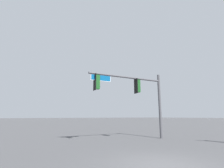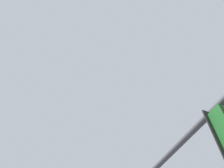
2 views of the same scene
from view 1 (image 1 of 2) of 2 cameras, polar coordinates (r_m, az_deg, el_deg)
ground_plane at (r=7.92m, az=16.47°, el=-24.22°), size 400.00×400.00×0.00m
signal_pole_near at (r=15.21m, az=7.91°, el=-2.29°), size 7.11×0.78×5.79m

